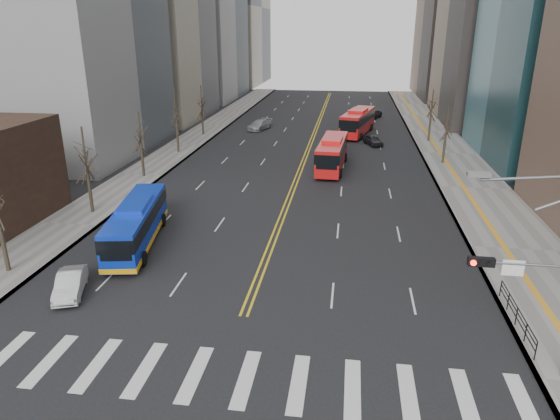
# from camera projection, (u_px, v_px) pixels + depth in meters

# --- Properties ---
(ground) EXTENTS (220.00, 220.00, 0.00)m
(ground) POSITION_uv_depth(u_px,v_px,m) (220.00, 376.00, 22.45)
(ground) COLOR black
(sidewalk_right) EXTENTS (7.00, 130.00, 0.15)m
(sidewalk_right) POSITION_uv_depth(u_px,v_px,m) (448.00, 154.00, 61.96)
(sidewalk_right) COLOR slate
(sidewalk_right) RESTS_ON ground
(sidewalk_left) EXTENTS (5.00, 130.00, 0.15)m
(sidewalk_left) POSITION_uv_depth(u_px,v_px,m) (185.00, 145.00, 66.45)
(sidewalk_left) COLOR slate
(sidewalk_left) RESTS_ON ground
(crosswalk) EXTENTS (26.70, 4.00, 0.01)m
(crosswalk) POSITION_uv_depth(u_px,v_px,m) (220.00, 376.00, 22.45)
(crosswalk) COLOR silver
(crosswalk) RESTS_ON ground
(centerline) EXTENTS (0.55, 100.00, 0.01)m
(centerline) POSITION_uv_depth(u_px,v_px,m) (314.00, 134.00, 73.59)
(centerline) COLOR gold
(centerline) RESTS_ON ground
(signal_mast) EXTENTS (5.37, 0.37, 9.39)m
(signal_mast) POSITION_uv_depth(u_px,v_px,m) (548.00, 280.00, 20.83)
(signal_mast) COLOR slate
(signal_mast) RESTS_ON ground
(pedestrian_railing) EXTENTS (0.06, 6.06, 1.02)m
(pedestrian_railing) POSITION_uv_depth(u_px,v_px,m) (517.00, 313.00, 25.86)
(pedestrian_railing) COLOR black
(pedestrian_railing) RESTS_ON sidewalk_right
(street_trees) EXTENTS (35.20, 47.20, 7.60)m
(street_trees) POSITION_uv_depth(u_px,v_px,m) (234.00, 125.00, 53.86)
(street_trees) COLOR #30261D
(street_trees) RESTS_ON ground
(blue_bus) EXTENTS (4.24, 11.19, 3.22)m
(blue_bus) POSITION_uv_depth(u_px,v_px,m) (137.00, 222.00, 35.61)
(blue_bus) COLOR #0C2FBE
(blue_bus) RESTS_ON ground
(red_bus_near) EXTENTS (3.26, 11.13, 3.49)m
(red_bus_near) POSITION_uv_depth(u_px,v_px,m) (332.00, 152.00, 54.92)
(red_bus_near) COLOR red
(red_bus_near) RESTS_ON ground
(red_bus_far) EXTENTS (5.25, 12.06, 3.71)m
(red_bus_far) POSITION_uv_depth(u_px,v_px,m) (358.00, 120.00, 72.73)
(red_bus_far) COLOR red
(red_bus_far) RESTS_ON ground
(car_white) EXTENTS (2.65, 4.23, 1.32)m
(car_white) POSITION_uv_depth(u_px,v_px,m) (70.00, 284.00, 29.20)
(car_white) COLOR silver
(car_white) RESTS_ON ground
(car_dark_mid) EXTENTS (2.94, 4.23, 1.34)m
(car_dark_mid) POSITION_uv_depth(u_px,v_px,m) (373.00, 140.00, 66.47)
(car_dark_mid) COLOR black
(car_dark_mid) RESTS_ON ground
(car_silver) EXTENTS (3.70, 5.57, 1.50)m
(car_silver) POSITION_uv_depth(u_px,v_px,m) (260.00, 125.00, 76.60)
(car_silver) COLOR #95959A
(car_silver) RESTS_ON ground
(car_dark_far) EXTENTS (3.87, 5.35, 1.35)m
(car_dark_far) POSITION_uv_depth(u_px,v_px,m) (372.00, 114.00, 86.39)
(car_dark_far) COLOR black
(car_dark_far) RESTS_ON ground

